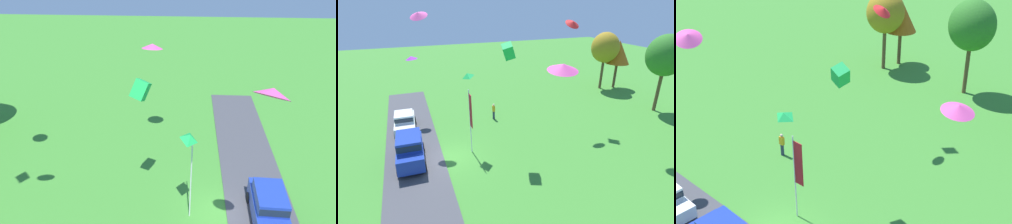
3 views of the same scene
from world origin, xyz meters
TOP-DOWN VIEW (x-y plane):
  - ground_plane at (0.00, 0.00)m, footprint 120.00×120.00m
  - pavement_strip at (0.00, -2.51)m, footprint 36.00×4.40m
  - car_suv_by_flagpole at (-0.40, -2.72)m, footprint 4.66×2.16m
  - flag_banner at (-0.03, 2.04)m, footprint 0.71×0.08m
  - kite_box_mid_center at (0.57, 4.96)m, footprint 1.22×1.19m
  - kite_delta_over_trees at (7.58, 5.04)m, footprint 1.98×1.96m
  - kite_delta_near_flag at (-4.65, -0.64)m, footprint 1.92×1.92m
  - kite_diamond_high_left at (-1.06, 2.19)m, footprint 1.10×0.87m

SIDE VIEW (x-z plane):
  - ground_plane at x=0.00m, z-range 0.00..0.00m
  - pavement_strip at x=0.00m, z-range 0.00..0.06m
  - car_suv_by_flagpole at x=-0.40m, z-range 0.16..2.44m
  - flag_banner at x=-0.03m, z-range 0.72..6.16m
  - kite_diamond_high_left at x=-1.06m, z-range 6.10..6.60m
  - kite_box_mid_center at x=0.57m, z-range 7.56..8.98m
  - kite_delta_over_trees at x=7.58m, z-range 8.33..8.92m
  - kite_delta_near_flag at x=-4.65m, z-range 10.20..11.12m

